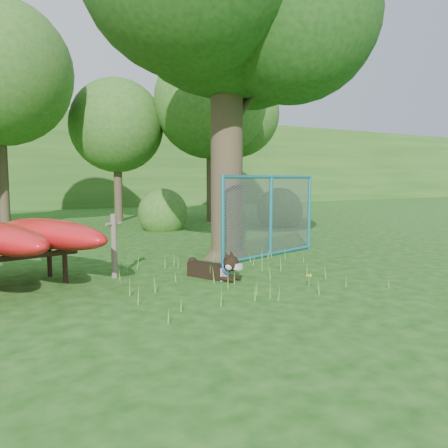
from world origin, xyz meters
TOP-DOWN VIEW (x-y plane):
  - ground at (0.00, 0.00)m, footprint 80.00×80.00m
  - wooden_post at (-1.63, 2.11)m, footprint 0.32×0.18m
  - husky_dog at (-0.02, 1.11)m, footprint 0.69×1.20m
  - fence_section at (2.23, 2.56)m, footprint 3.20×1.00m
  - wildflower_clump at (1.10, -0.18)m, footprint 0.10×0.10m
  - bg_tree_c at (1.50, 13.00)m, footprint 4.00×4.00m
  - bg_tree_d at (5.00, 11.00)m, footprint 4.80×4.80m
  - bg_tree_e at (8.00, 14.00)m, footprint 4.60×4.60m
  - shrub_right at (6.50, 8.00)m, footprint 1.80×1.80m
  - shrub_mid at (2.00, 9.00)m, footprint 1.80×1.80m
  - wooded_hillside at (0.00, 28.00)m, footprint 80.00×12.00m

SIDE VIEW (x-z plane):
  - ground at x=0.00m, z-range 0.00..0.00m
  - shrub_right at x=6.50m, z-range -0.90..0.90m
  - shrub_mid at x=2.00m, z-range -0.90..0.90m
  - wildflower_clump at x=1.10m, z-range 0.07..0.28m
  - husky_dog at x=-0.02m, z-range -0.08..0.48m
  - wooden_post at x=-1.63m, z-range 0.03..1.23m
  - fence_section at x=2.23m, z-range -0.64..2.58m
  - wooded_hillside at x=0.00m, z-range 0.00..6.00m
  - bg_tree_c at x=1.50m, z-range 1.05..7.17m
  - bg_tree_d at x=5.00m, z-range 1.33..8.83m
  - bg_tree_e at x=8.00m, z-range 1.46..9.01m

